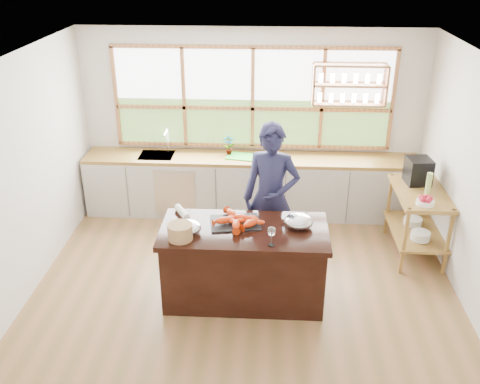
# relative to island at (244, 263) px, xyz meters

# --- Properties ---
(ground_plane) EXTENTS (5.00, 5.00, 0.00)m
(ground_plane) POSITION_rel_island_xyz_m (0.00, 0.20, -0.45)
(ground_plane) COLOR #97663F
(room_shell) EXTENTS (5.02, 4.52, 2.71)m
(room_shell) POSITION_rel_island_xyz_m (0.02, 0.71, 1.30)
(room_shell) COLOR silver
(room_shell) RESTS_ON ground_plane
(back_counter) EXTENTS (4.90, 0.63, 0.90)m
(back_counter) POSITION_rel_island_xyz_m (-0.02, 2.14, 0.00)
(back_counter) COLOR beige
(back_counter) RESTS_ON ground_plane
(right_shelf_unit) EXTENTS (0.62, 1.10, 0.90)m
(right_shelf_unit) POSITION_rel_island_xyz_m (2.19, 1.09, 0.15)
(right_shelf_unit) COLOR olive
(right_shelf_unit) RESTS_ON ground_plane
(island) EXTENTS (1.85, 0.90, 0.90)m
(island) POSITION_rel_island_xyz_m (0.00, 0.00, 0.00)
(island) COLOR black
(island) RESTS_ON ground_plane
(cook) EXTENTS (0.75, 0.56, 1.89)m
(cook) POSITION_rel_island_xyz_m (0.29, 0.70, 0.49)
(cook) COLOR #191A37
(cook) RESTS_ON ground_plane
(potted_plant) EXTENTS (0.18, 0.14, 0.30)m
(potted_plant) POSITION_rel_island_xyz_m (-0.34, 2.20, 0.60)
(potted_plant) COLOR slate
(potted_plant) RESTS_ON back_counter
(cutting_board) EXTENTS (0.45, 0.37, 0.01)m
(cutting_board) POSITION_rel_island_xyz_m (-0.16, 2.14, 0.45)
(cutting_board) COLOR green
(cutting_board) RESTS_ON back_counter
(espresso_machine) EXTENTS (0.33, 0.35, 0.34)m
(espresso_machine) POSITION_rel_island_xyz_m (2.19, 1.35, 0.61)
(espresso_machine) COLOR black
(espresso_machine) RESTS_ON right_shelf_unit
(wine_bottle) EXTENTS (0.09, 0.09, 0.28)m
(wine_bottle) POSITION_rel_island_xyz_m (2.24, 1.02, 0.59)
(wine_bottle) COLOR #A2C465
(wine_bottle) RESTS_ON right_shelf_unit
(fruit_bowl) EXTENTS (0.22, 0.22, 0.11)m
(fruit_bowl) POSITION_rel_island_xyz_m (2.14, 0.73, 0.49)
(fruit_bowl) COLOR white
(fruit_bowl) RESTS_ON right_shelf_unit
(slate_board) EXTENTS (0.61, 0.48, 0.02)m
(slate_board) POSITION_rel_island_xyz_m (-0.11, 0.12, 0.45)
(slate_board) COLOR black
(slate_board) RESTS_ON island
(lobster_pile) EXTENTS (0.52, 0.48, 0.08)m
(lobster_pile) POSITION_rel_island_xyz_m (-0.09, 0.09, 0.50)
(lobster_pile) COLOR #C74601
(lobster_pile) RESTS_ON slate_board
(mixing_bowl_left) EXTENTS (0.30, 0.30, 0.14)m
(mixing_bowl_left) POSITION_rel_island_xyz_m (-0.61, -0.11, 0.51)
(mixing_bowl_left) COLOR #B9BBC1
(mixing_bowl_left) RESTS_ON island
(mixing_bowl_right) EXTENTS (0.32, 0.32, 0.15)m
(mixing_bowl_right) POSITION_rel_island_xyz_m (0.60, 0.09, 0.51)
(mixing_bowl_right) COLOR #B9BBC1
(mixing_bowl_right) RESTS_ON island
(wine_glass) EXTENTS (0.08, 0.08, 0.22)m
(wine_glass) POSITION_rel_island_xyz_m (0.30, -0.33, 0.61)
(wine_glass) COLOR white
(wine_glass) RESTS_ON island
(wicker_basket) EXTENTS (0.27, 0.27, 0.17)m
(wicker_basket) POSITION_rel_island_xyz_m (-0.67, -0.25, 0.53)
(wicker_basket) COLOR #A27F49
(wicker_basket) RESTS_ON island
(parchment_roll) EXTENTS (0.22, 0.30, 0.08)m
(parchment_roll) POSITION_rel_island_xyz_m (-0.73, 0.28, 0.49)
(parchment_roll) COLOR silver
(parchment_roll) RESTS_ON island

